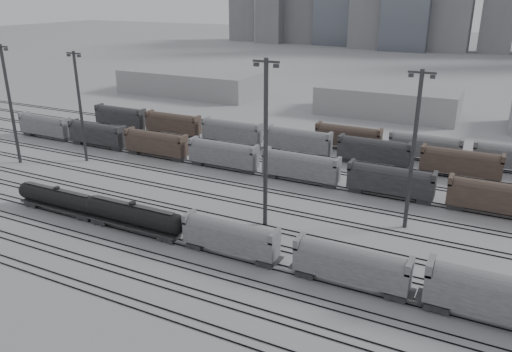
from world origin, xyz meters
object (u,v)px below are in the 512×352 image
at_px(light_mast_c, 266,141).
at_px(light_mast_a, 10,102).
at_px(hopper_car_c, 504,296).
at_px(hopper_car_b, 351,264).
at_px(tank_car_b, 133,215).
at_px(tank_car_a, 58,198).
at_px(hopper_car_a, 230,236).

bearing_deg(light_mast_c, light_mast_a, 176.55).
xyz_separation_m(light_mast_a, light_mast_c, (59.86, -3.61, 0.54)).
bearing_deg(hopper_car_c, hopper_car_b, 180.00).
height_order(tank_car_b, light_mast_a, light_mast_a).
xyz_separation_m(tank_car_a, tank_car_b, (15.71, 0.00, 0.19)).
height_order(tank_car_a, hopper_car_a, hopper_car_a).
xyz_separation_m(hopper_car_a, hopper_car_b, (16.91, 0.00, 0.10)).
height_order(hopper_car_a, hopper_car_c, hopper_car_c).
bearing_deg(tank_car_b, tank_car_a, 180.00).
height_order(tank_car_b, hopper_car_b, hopper_car_b).
bearing_deg(tank_car_a, tank_car_b, 0.00).
height_order(tank_car_a, light_mast_a, light_mast_a).
xyz_separation_m(tank_car_a, hopper_car_c, (66.21, 0.00, 1.16)).
distance_m(hopper_car_c, light_mast_a, 95.30).
height_order(tank_car_a, light_mast_c, light_mast_c).
relative_size(tank_car_a, hopper_car_a, 1.23).
height_order(hopper_car_a, hopper_car_b, hopper_car_b).
bearing_deg(light_mast_a, tank_car_b, -18.80).
bearing_deg(light_mast_c, tank_car_a, -161.10).
xyz_separation_m(tank_car_a, hopper_car_b, (49.38, 0.00, 0.72)).
relative_size(hopper_car_a, light_mast_c, 0.54).
relative_size(hopper_car_a, hopper_car_b, 0.97).
xyz_separation_m(tank_car_b, hopper_car_a, (16.76, 0.00, 0.43)).
bearing_deg(hopper_car_a, hopper_car_b, 0.00).
height_order(tank_car_a, hopper_car_b, hopper_car_b).
xyz_separation_m(tank_car_b, hopper_car_b, (33.67, 0.00, 0.53)).
bearing_deg(tank_car_a, hopper_car_c, 0.00).
bearing_deg(hopper_car_c, light_mast_c, 161.84).
height_order(tank_car_b, hopper_car_c, hopper_car_c).
height_order(hopper_car_a, light_mast_a, light_mast_a).
relative_size(hopper_car_c, light_mast_c, 0.64).
xyz_separation_m(tank_car_a, light_mast_a, (-27.47, 14.70, 10.62)).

